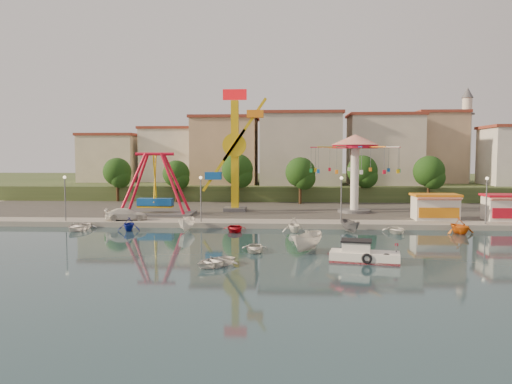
# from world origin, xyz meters

# --- Properties ---
(ground) EXTENTS (200.00, 200.00, 0.00)m
(ground) POSITION_xyz_m (0.00, 0.00, 0.00)
(ground) COLOR #15313A
(ground) RESTS_ON ground
(quay_deck) EXTENTS (200.00, 100.00, 0.60)m
(quay_deck) POSITION_xyz_m (0.00, 62.00, 0.30)
(quay_deck) COLOR #9E998E
(quay_deck) RESTS_ON ground
(asphalt_pad) EXTENTS (90.00, 28.00, 0.01)m
(asphalt_pad) POSITION_xyz_m (0.00, 30.00, 0.60)
(asphalt_pad) COLOR #4C4944
(asphalt_pad) RESTS_ON quay_deck
(hill_terrace) EXTENTS (200.00, 60.00, 3.00)m
(hill_terrace) POSITION_xyz_m (0.00, 67.00, 1.50)
(hill_terrace) COLOR #384C26
(hill_terrace) RESTS_ON ground
(pirate_ship_ride) EXTENTS (10.00, 5.00, 8.00)m
(pirate_ship_ride) POSITION_xyz_m (-15.08, 19.58, 4.39)
(pirate_ship_ride) COLOR #59595E
(pirate_ship_ride) RESTS_ON quay_deck
(kamikaze_tower) EXTENTS (5.99, 3.10, 16.50)m
(kamikaze_tower) POSITION_xyz_m (-4.89, 23.94, 8.52)
(kamikaze_tower) COLOR #59595E
(kamikaze_tower) RESTS_ON quay_deck
(wave_swinger) EXTENTS (11.60, 11.60, 10.40)m
(wave_swinger) POSITION_xyz_m (10.90, 23.46, 8.20)
(wave_swinger) COLOR #59595E
(wave_swinger) RESTS_ON quay_deck
(booth_left) EXTENTS (5.40, 3.78, 3.08)m
(booth_left) POSITION_xyz_m (19.47, 16.49, 2.16)
(booth_left) COLOR white
(booth_left) RESTS_ON quay_deck
(booth_mid) EXTENTS (5.40, 3.78, 3.08)m
(booth_mid) POSITION_xyz_m (27.79, 16.49, 2.16)
(booth_mid) COLOR white
(booth_mid) RESTS_ON quay_deck
(lamp_post_0) EXTENTS (0.14, 0.14, 5.00)m
(lamp_post_0) POSITION_xyz_m (-24.00, 13.00, 3.10)
(lamp_post_0) COLOR #59595E
(lamp_post_0) RESTS_ON quay_deck
(lamp_post_1) EXTENTS (0.14, 0.14, 5.00)m
(lamp_post_1) POSITION_xyz_m (-8.00, 13.00, 3.10)
(lamp_post_1) COLOR #59595E
(lamp_post_1) RESTS_ON quay_deck
(lamp_post_2) EXTENTS (0.14, 0.14, 5.00)m
(lamp_post_2) POSITION_xyz_m (8.00, 13.00, 3.10)
(lamp_post_2) COLOR #59595E
(lamp_post_2) RESTS_ON quay_deck
(lamp_post_3) EXTENTS (0.14, 0.14, 5.00)m
(lamp_post_3) POSITION_xyz_m (24.00, 13.00, 3.10)
(lamp_post_3) COLOR #59595E
(lamp_post_3) RESTS_ON quay_deck
(tree_0) EXTENTS (4.60, 4.60, 7.19)m
(tree_0) POSITION_xyz_m (-26.00, 36.98, 5.47)
(tree_0) COLOR #382314
(tree_0) RESTS_ON quay_deck
(tree_1) EXTENTS (4.35, 4.35, 6.80)m
(tree_1) POSITION_xyz_m (-16.00, 36.24, 5.20)
(tree_1) COLOR #382314
(tree_1) RESTS_ON quay_deck
(tree_2) EXTENTS (5.02, 5.02, 7.85)m
(tree_2) POSITION_xyz_m (-6.00, 35.81, 5.92)
(tree_2) COLOR #382314
(tree_2) RESTS_ON quay_deck
(tree_3) EXTENTS (4.68, 4.68, 7.32)m
(tree_3) POSITION_xyz_m (4.00, 34.36, 5.55)
(tree_3) COLOR #382314
(tree_3) RESTS_ON quay_deck
(tree_4) EXTENTS (4.86, 4.86, 7.60)m
(tree_4) POSITION_xyz_m (14.00, 37.35, 5.75)
(tree_4) COLOR #382314
(tree_4) RESTS_ON quay_deck
(tree_5) EXTENTS (4.83, 4.83, 7.54)m
(tree_5) POSITION_xyz_m (24.00, 35.54, 5.71)
(tree_5) COLOR #382314
(tree_5) RESTS_ON quay_deck
(building_0) EXTENTS (9.26, 9.53, 11.87)m
(building_0) POSITION_xyz_m (-33.37, 46.06, 8.93)
(building_0) COLOR beige
(building_0) RESTS_ON hill_terrace
(building_1) EXTENTS (12.33, 9.01, 8.63)m
(building_1) POSITION_xyz_m (-21.33, 51.38, 7.32)
(building_1) COLOR silver
(building_1) RESTS_ON hill_terrace
(building_2) EXTENTS (11.95, 9.28, 11.23)m
(building_2) POSITION_xyz_m (-8.19, 51.96, 8.62)
(building_2) COLOR tan
(building_2) RESTS_ON hill_terrace
(building_3) EXTENTS (12.59, 10.50, 9.20)m
(building_3) POSITION_xyz_m (5.60, 48.80, 7.60)
(building_3) COLOR beige
(building_3) RESTS_ON hill_terrace
(building_4) EXTENTS (10.75, 9.23, 9.24)m
(building_4) POSITION_xyz_m (19.07, 52.20, 7.62)
(building_4) COLOR beige
(building_4) RESTS_ON hill_terrace
(building_5) EXTENTS (12.77, 10.96, 11.21)m
(building_5) POSITION_xyz_m (32.37, 50.33, 8.61)
(building_5) COLOR tan
(building_5) RESTS_ON hill_terrace
(minaret) EXTENTS (2.80, 2.80, 18.00)m
(minaret) POSITION_xyz_m (36.00, 54.00, 12.55)
(minaret) COLOR silver
(minaret) RESTS_ON hill_terrace
(cabin_motorboat) EXTENTS (5.58, 2.96, 1.87)m
(cabin_motorboat) POSITION_xyz_m (7.76, -4.74, 0.50)
(cabin_motorboat) COLOR white
(cabin_motorboat) RESTS_ON ground
(rowboat_a) EXTENTS (2.39, 3.27, 0.66)m
(rowboat_a) POSITION_xyz_m (-0.95, -1.24, 0.33)
(rowboat_a) COLOR silver
(rowboat_a) RESTS_ON ground
(rowboat_b) EXTENTS (4.22, 4.43, 0.75)m
(rowboat_b) POSITION_xyz_m (-3.58, -6.95, 0.37)
(rowboat_b) COLOR white
(rowboat_b) RESTS_ON ground
(skiff) EXTENTS (3.65, 4.90, 1.78)m
(skiff) POSITION_xyz_m (3.59, -1.04, 0.89)
(skiff) COLOR silver
(skiff) RESTS_ON ground
(van) EXTENTS (5.16, 3.16, 1.40)m
(van) POSITION_xyz_m (-17.13, 14.00, 1.30)
(van) COLOR white
(van) RESTS_ON quay_deck
(moored_boat_0) EXTENTS (3.23, 4.35, 0.86)m
(moored_boat_0) POSITION_xyz_m (-21.13, 9.80, 0.43)
(moored_boat_0) COLOR white
(moored_boat_0) RESTS_ON ground
(moored_boat_1) EXTENTS (2.87, 3.17, 1.46)m
(moored_boat_1) POSITION_xyz_m (-15.45, 9.80, 0.73)
(moored_boat_1) COLOR #12209E
(moored_boat_1) RESTS_ON ground
(moored_boat_2) EXTENTS (1.57, 4.00, 1.54)m
(moored_boat_2) POSITION_xyz_m (-9.00, 9.80, 0.77)
(moored_boat_2) COLOR white
(moored_boat_2) RESTS_ON ground
(moored_boat_3) EXTENTS (2.80, 3.72, 0.73)m
(moored_boat_3) POSITION_xyz_m (-3.79, 9.80, 0.37)
(moored_boat_3) COLOR #AA0D1B
(moored_boat_3) RESTS_ON ground
(moored_boat_4) EXTENTS (2.99, 3.33, 1.57)m
(moored_boat_4) POSITION_xyz_m (2.64, 9.80, 0.79)
(moored_boat_4) COLOR white
(moored_boat_4) RESTS_ON ground
(moored_boat_5) EXTENTS (2.27, 3.93, 1.43)m
(moored_boat_5) POSITION_xyz_m (8.69, 9.80, 0.71)
(moored_boat_5) COLOR #5E5D63
(moored_boat_5) RESTS_ON ground
(moored_boat_6) EXTENTS (2.53, 3.53, 0.73)m
(moored_boat_6) POSITION_xyz_m (13.49, 9.80, 0.36)
(moored_boat_6) COLOR white
(moored_boat_6) RESTS_ON ground
(moored_boat_7) EXTENTS (3.65, 3.96, 1.74)m
(moored_boat_7) POSITION_xyz_m (20.09, 9.80, 0.87)
(moored_boat_7) COLOR orange
(moored_boat_7) RESTS_ON ground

